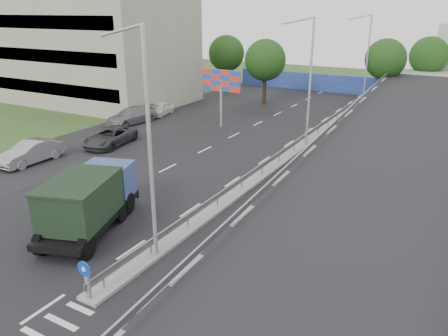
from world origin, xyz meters
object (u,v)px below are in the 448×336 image
Objects in this scene: sign_bollard at (87,280)px; parked_car_c at (110,137)px; dump_truck at (89,199)px; parked_car_b at (31,152)px; lamp_post_mid at (308,76)px; parked_car_d at (132,116)px; parked_car_e at (161,109)px; lamp_post_near at (146,136)px; lamp_post_far at (366,55)px; billboard at (221,84)px.

parked_car_c is at bearing 131.21° from sign_bollard.
parked_car_b is (-11.63, 5.36, -0.89)m from dump_truck.
parked_car_d is at bearing -176.19° from lamp_post_mid.
lamp_post_mid is 1.83× the size of parked_car_d.
parked_car_c reaches higher than parked_car_e.
dump_truck is 15.10m from parked_car_c.
lamp_post_near and lamp_post_mid have the same top height.
lamp_post_mid is 2.02× the size of parked_car_b.
lamp_post_near is 1.00× the size of lamp_post_mid.
lamp_post_far is 2.44× the size of parked_car_e.
billboard is at bearing 112.49° from lamp_post_near.
lamp_post_far reaches higher than parked_car_e.
dump_truck reaches higher than parked_car_b.
lamp_post_near is 2.02× the size of parked_car_b.
parked_car_e is (-17.37, 3.25, -5.11)m from lamp_post_mid.
sign_bollard is 32.11m from parked_car_e.
billboard is (-9.11, 22.00, -1.62)m from lamp_post_near.
dump_truck is 22.42m from parked_car_d.
parked_car_b is 6.51m from parked_car_c.
parked_car_c is (-14.16, 12.21, -5.06)m from lamp_post_near.
lamp_post_far is 39.82m from dump_truck.
parked_car_d is 4.43m from parked_car_e.
parked_car_b is (-16.12, 6.01, -4.99)m from lamp_post_near.
lamp_post_mid reaches higher than parked_car_c.
parked_car_b reaches higher than parked_car_d.
dump_truck is at bearing -24.54° from parked_car_b.
parked_car_c is at bearing -82.85° from parked_car_e.
parked_car_d is (-8.47, -3.17, -3.38)m from billboard.
lamp_post_near is at bearing -27.27° from dump_truck.
lamp_post_near is at bearing -90.00° from lamp_post_far.
parked_car_d is at bearing -101.77° from parked_car_e.
sign_bollard is 18.79m from parked_car_b.
lamp_post_mid reaches higher than billboard.
lamp_post_near is 1.83× the size of billboard.
lamp_post_mid is 20.28m from dump_truck.
dump_truck reaches higher than parked_car_d.
billboard is 1.33× the size of parked_car_e.
parked_car_b is at bearing -74.68° from parked_car_d.
parked_car_b is (-16.12, -13.99, -4.99)m from lamp_post_mid.
lamp_post_near reaches higher than sign_bollard.
dump_truck is at bearing 134.35° from sign_bollard.
lamp_post_mid reaches higher than parked_car_b.
lamp_post_near is at bearing -49.08° from parked_car_c.
lamp_post_far is at bearing 90.00° from lamp_post_near.
billboard is (-9.00, 25.83, 3.15)m from sign_bollard.
lamp_post_near is at bearing -38.15° from parked_car_d.
lamp_post_mid is 9.47m from billboard.
parked_car_b is 12.91m from parked_car_d.
dump_truck is (4.62, -21.35, -2.48)m from billboard.
lamp_post_far is 1.83× the size of billboard.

